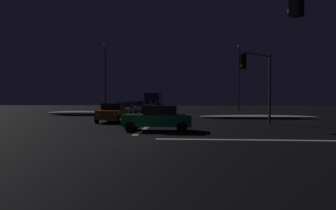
% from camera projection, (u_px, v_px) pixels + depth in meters
% --- Properties ---
extents(ground, '(120.00, 120.00, 0.10)m').
position_uv_depth(ground, '(130.00, 140.00, 15.81)').
color(ground, black).
extents(stop_line_north, '(0.35, 14.89, 0.01)m').
position_uv_depth(stop_line_north, '(152.00, 124.00, 24.46)').
color(stop_line_north, white).
rests_on(stop_line_north, ground).
extents(centre_line_ns, '(22.00, 0.15, 0.01)m').
position_uv_depth(centre_line_ns, '(165.00, 115.00, 36.02)').
color(centre_line_ns, yellow).
rests_on(centre_line_ns, ground).
extents(crosswalk_bar_east, '(14.89, 0.40, 0.01)m').
position_uv_depth(crosswalk_bar_east, '(309.00, 140.00, 15.13)').
color(crosswalk_bar_east, white).
rests_on(crosswalk_bar_east, ground).
extents(snow_bank_left_curb, '(7.47, 1.50, 0.52)m').
position_uv_depth(snow_bank_left_curb, '(80.00, 113.00, 35.22)').
color(snow_bank_left_curb, white).
rests_on(snow_bank_left_curb, ground).
extents(snow_bank_right_curb, '(11.33, 1.50, 0.36)m').
position_uv_depth(snow_bank_right_curb, '(259.00, 117.00, 30.05)').
color(snow_bank_right_curb, white).
rests_on(snow_bank_right_curb, ground).
extents(sedan_orange, '(2.02, 4.33, 1.57)m').
position_uv_depth(sedan_orange, '(113.00, 112.00, 26.43)').
color(sedan_orange, '#C66014').
rests_on(sedan_orange, ground).
extents(sedan_white, '(2.02, 4.33, 1.57)m').
position_uv_depth(sedan_white, '(125.00, 109.00, 33.13)').
color(sedan_white, silver).
rests_on(sedan_white, ground).
extents(sedan_blue, '(2.02, 4.33, 1.57)m').
position_uv_depth(sedan_blue, '(137.00, 107.00, 39.44)').
color(sedan_blue, navy).
rests_on(sedan_blue, ground).
extents(sedan_gray, '(2.02, 4.33, 1.57)m').
position_uv_depth(sedan_gray, '(145.00, 106.00, 45.16)').
color(sedan_gray, slate).
rests_on(sedan_gray, ground).
extents(sedan_red, '(2.02, 4.33, 1.57)m').
position_uv_depth(sedan_red, '(151.00, 105.00, 50.68)').
color(sedan_red, maroon).
rests_on(sedan_red, ground).
extents(box_truck, '(2.68, 8.28, 3.08)m').
position_uv_depth(box_truck, '(154.00, 99.00, 58.20)').
color(box_truck, navy).
rests_on(box_truck, ground).
extents(sedan_green_crossing, '(4.33, 2.02, 1.57)m').
position_uv_depth(sedan_green_crossing, '(158.00, 118.00, 19.42)').
color(sedan_green_crossing, '#14512D').
rests_on(sedan_green_crossing, ground).
extents(traffic_signal_ne, '(2.73, 2.73, 5.50)m').
position_uv_depth(traffic_signal_ne, '(258.00, 74.00, 23.04)').
color(traffic_signal_ne, '#4C4C51').
rests_on(traffic_signal_ne, ground).
extents(streetlamp_left_far, '(0.44, 0.44, 9.86)m').
position_uv_depth(streetlamp_left_far, '(105.00, 73.00, 46.60)').
color(streetlamp_left_far, '#424247').
rests_on(streetlamp_left_far, ground).
extents(streetlamp_right_far, '(0.44, 0.44, 9.54)m').
position_uv_depth(streetlamp_right_far, '(239.00, 73.00, 45.08)').
color(streetlamp_right_far, '#424247').
rests_on(streetlamp_right_far, ground).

